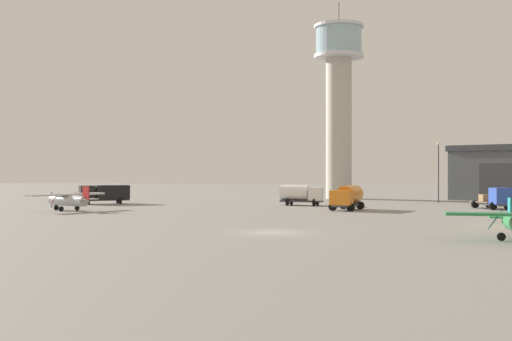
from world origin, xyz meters
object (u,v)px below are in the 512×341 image
object	(u,v)px
control_tower	(339,91)
truck_box_black	(105,193)
truck_flatbed_blue	(495,199)
truck_fuel_tanker_orange	(348,196)
truck_fuel_tanker_white	(301,194)
airplane_silver	(69,199)
light_post_west	(438,167)

from	to	relation	value
control_tower	truck_box_black	distance (m)	44.98
control_tower	truck_flatbed_blue	xyz separation A→B (m)	(18.35, -30.70, -17.72)
control_tower	truck_fuel_tanker_orange	xyz separation A→B (m)	(-0.25, -33.64, -17.37)
truck_flatbed_blue	truck_fuel_tanker_white	world-z (taller)	truck_fuel_tanker_white
control_tower	truck_fuel_tanker_white	xyz separation A→B (m)	(-6.23, -23.64, -17.42)
truck_fuel_tanker_white	truck_fuel_tanker_orange	size ratio (longest dim) A/B	0.91
airplane_silver	truck_fuel_tanker_white	world-z (taller)	airplane_silver
control_tower	truck_box_black	size ratio (longest dim) A/B	4.73
truck_flatbed_blue	truck_fuel_tanker_white	size ratio (longest dim) A/B	1.12
truck_fuel_tanker_white	light_post_west	size ratio (longest dim) A/B	0.67
airplane_silver	light_post_west	distance (m)	54.77
airplane_silver	truck_flatbed_blue	distance (m)	52.88
control_tower	truck_flatbed_blue	size ratio (longest dim) A/B	4.94
airplane_silver	truck_flatbed_blue	world-z (taller)	airplane_silver
airplane_silver	truck_fuel_tanker_white	size ratio (longest dim) A/B	1.51
truck_fuel_tanker_orange	light_post_west	distance (m)	25.24
control_tower	truck_fuel_tanker_orange	size ratio (longest dim) A/B	5.04
truck_fuel_tanker_white	truck_box_black	distance (m)	28.87
airplane_silver	truck_flatbed_blue	xyz separation A→B (m)	(52.28, 7.91, -0.10)
truck_fuel_tanker_orange	light_post_west	world-z (taller)	light_post_west
truck_flatbed_blue	truck_fuel_tanker_white	bearing A→B (deg)	-121.13
truck_fuel_tanker_white	truck_fuel_tanker_orange	bearing A→B (deg)	-45.06
truck_fuel_tanker_orange	truck_box_black	bearing A→B (deg)	-88.09
truck_box_black	control_tower	bearing A→B (deg)	-177.08
control_tower	airplane_silver	world-z (taller)	control_tower
truck_fuel_tanker_white	control_tower	bearing A→B (deg)	89.29
control_tower	truck_fuel_tanker_white	size ratio (longest dim) A/B	5.56
truck_box_black	light_post_west	size ratio (longest dim) A/B	0.79
truck_fuel_tanker_orange	control_tower	bearing A→B (deg)	-160.22
truck_flatbed_blue	light_post_west	xyz separation A→B (m)	(-3.72, 17.09, 4.15)
truck_flatbed_blue	control_tower	bearing A→B (deg)	-164.23
truck_fuel_tanker_orange	truck_fuel_tanker_white	bearing A→B (deg)	-128.92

